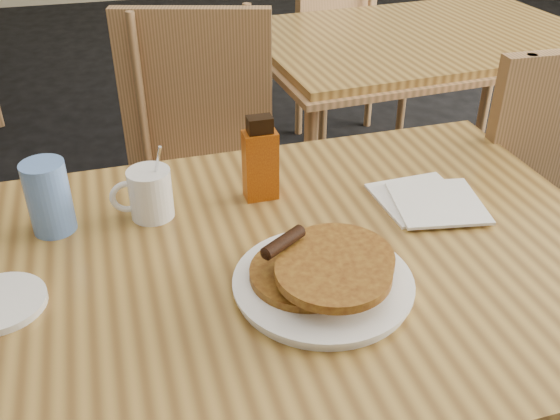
# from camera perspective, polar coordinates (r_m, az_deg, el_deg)

# --- Properties ---
(main_table) EXTENTS (1.30, 0.90, 0.75)m
(main_table) POSITION_cam_1_polar(r_m,az_deg,el_deg) (1.09, -0.61, -6.24)
(main_table) COLOR #AB833C
(main_table) RESTS_ON floor
(neighbor_table) EXTENTS (1.27, 0.91, 0.75)m
(neighbor_table) POSITION_cam_1_polar(r_m,az_deg,el_deg) (2.32, 12.93, 14.51)
(neighbor_table) COLOR #AB833C
(neighbor_table) RESTS_ON floor
(chair_main_far) EXTENTS (0.53, 0.54, 0.96)m
(chair_main_far) POSITION_cam_1_polar(r_m,az_deg,el_deg) (1.79, -6.89, 5.04)
(chair_main_far) COLOR #B08153
(chair_main_far) RESTS_ON floor
(chair_neighbor_far) EXTENTS (0.60, 0.61, 1.03)m
(chair_neighbor_far) POSITION_cam_1_polar(r_m,az_deg,el_deg) (3.01, 5.98, 17.45)
(chair_neighbor_far) COLOR #B08153
(chair_neighbor_far) RESTS_ON floor
(chair_neighbor_near) EXTENTS (0.44, 0.44, 0.95)m
(chair_neighbor_near) POSITION_cam_1_polar(r_m,az_deg,el_deg) (1.80, 21.88, 2.74)
(chair_neighbor_near) COLOR #B08153
(chair_neighbor_near) RESTS_ON floor
(pancake_plate) EXTENTS (0.29, 0.29, 0.08)m
(pancake_plate) POSITION_cam_1_polar(r_m,az_deg,el_deg) (0.99, 4.01, -6.05)
(pancake_plate) COLOR white
(pancake_plate) RESTS_ON main_table
(coffee_mug) EXTENTS (0.11, 0.08, 0.15)m
(coffee_mug) POSITION_cam_1_polar(r_m,az_deg,el_deg) (1.17, -11.88, 1.54)
(coffee_mug) COLOR white
(coffee_mug) RESTS_ON main_table
(syrup_bottle) EXTENTS (0.06, 0.04, 0.17)m
(syrup_bottle) POSITION_cam_1_polar(r_m,az_deg,el_deg) (1.20, -1.81, 4.49)
(syrup_bottle) COLOR maroon
(syrup_bottle) RESTS_ON main_table
(napkin_stack) EXTENTS (0.20, 0.21, 0.01)m
(napkin_stack) POSITION_cam_1_polar(r_m,az_deg,el_deg) (1.24, 13.44, 0.83)
(napkin_stack) COLOR white
(napkin_stack) RESTS_ON main_table
(blue_tumbler) EXTENTS (0.09, 0.09, 0.14)m
(blue_tumbler) POSITION_cam_1_polar(r_m,az_deg,el_deg) (1.17, -20.39, 1.10)
(blue_tumbler) COLOR #5F8CE0
(blue_tumbler) RESTS_ON main_table
(side_saucer) EXTENTS (0.18, 0.18, 0.01)m
(side_saucer) POSITION_cam_1_polar(r_m,az_deg,el_deg) (1.06, -24.24, -7.77)
(side_saucer) COLOR white
(side_saucer) RESTS_ON main_table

